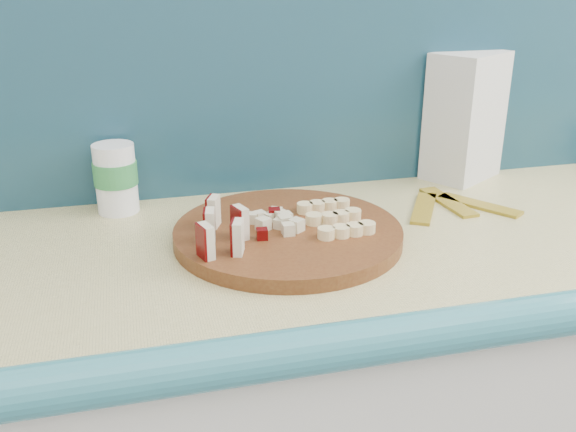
% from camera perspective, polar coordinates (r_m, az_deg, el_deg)
% --- Properties ---
extents(backsplash, '(2.20, 0.02, 0.50)m').
position_cam_1_polar(backsplash, '(1.30, 5.51, 13.59)').
color(backsplash, teal).
rests_on(backsplash, kitchen_counter).
extents(cutting_board, '(0.39, 0.39, 0.02)m').
position_cam_1_polar(cutting_board, '(1.06, -0.00, -1.59)').
color(cutting_board, '#4E2410').
rests_on(cutting_board, kitchen_counter).
extents(apple_wedges, '(0.08, 0.15, 0.05)m').
position_cam_1_polar(apple_wedges, '(1.00, -5.99, -1.01)').
color(apple_wedges, beige).
rests_on(apple_wedges, cutting_board).
extents(apple_chunks, '(0.06, 0.06, 0.02)m').
position_cam_1_polar(apple_chunks, '(1.05, -1.25, -0.67)').
color(apple_chunks, beige).
rests_on(apple_chunks, cutting_board).
extents(banana_slices, '(0.10, 0.14, 0.02)m').
position_cam_1_polar(banana_slices, '(1.08, 4.14, -0.11)').
color(banana_slices, beige).
rests_on(banana_slices, cutting_board).
extents(flour_bag, '(0.19, 0.17, 0.26)m').
position_cam_1_polar(flour_bag, '(1.40, 15.45, 8.55)').
color(flour_bag, silver).
rests_on(flour_bag, kitchen_counter).
extents(canister, '(0.08, 0.08, 0.13)m').
position_cam_1_polar(canister, '(1.21, -15.07, 3.38)').
color(canister, white).
rests_on(canister, kitchen_counter).
extents(banana_peel, '(0.22, 0.19, 0.01)m').
position_cam_1_polar(banana_peel, '(1.25, 14.24, 0.95)').
color(banana_peel, '#AF9F21').
rests_on(banana_peel, kitchen_counter).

